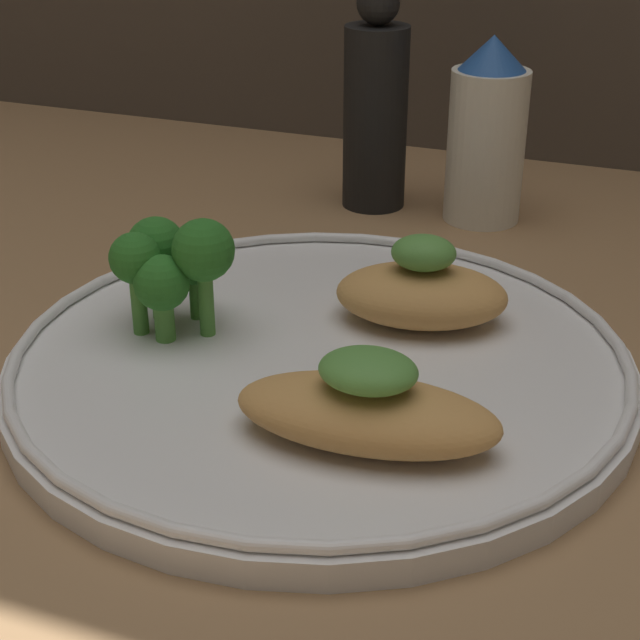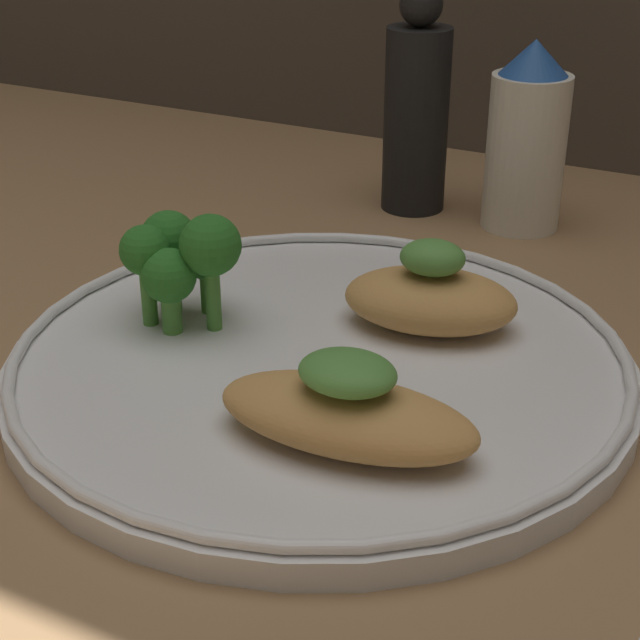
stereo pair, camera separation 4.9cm
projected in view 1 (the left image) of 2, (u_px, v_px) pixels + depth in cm
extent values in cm
cube|color=#936D47|center=(320.00, 387.00, 50.93)|extent=(180.00, 180.00, 1.00)
cylinder|color=white|center=(320.00, 367.00, 50.39)|extent=(31.97, 31.97, 1.40)
torus|color=white|center=(320.00, 350.00, 49.94)|extent=(31.37, 31.37, 0.60)
ellipsoid|color=tan|center=(367.00, 414.00, 42.50)|extent=(12.26, 6.51, 2.72)
ellipsoid|color=#518E3D|center=(368.00, 371.00, 41.52)|extent=(4.65, 3.88, 1.62)
ellipsoid|color=tan|center=(421.00, 295.00, 52.92)|extent=(10.43, 8.09, 3.04)
ellipsoid|color=#518E3D|center=(424.00, 253.00, 51.81)|extent=(4.01, 3.50, 1.89)
cylinder|color=#4C8E38|center=(206.00, 303.00, 51.28)|extent=(0.81, 0.81, 3.69)
sphere|color=#286B23|center=(203.00, 250.00, 49.93)|extent=(3.27, 3.27, 3.27)
cylinder|color=#4C8E38|center=(196.00, 297.00, 53.35)|extent=(0.70, 0.70, 2.44)
sphere|color=#286B23|center=(194.00, 262.00, 52.41)|extent=(2.46, 2.46, 2.46)
cylinder|color=#4C8E38|center=(160.00, 291.00, 53.22)|extent=(0.94, 0.94, 3.12)
sphere|color=#286B23|center=(156.00, 246.00, 52.02)|extent=(3.17, 3.17, 3.17)
cylinder|color=#4C8E38|center=(139.00, 304.00, 51.55)|extent=(0.83, 0.83, 3.37)
sphere|color=#286B23|center=(135.00, 258.00, 50.37)|extent=(2.71, 2.71, 2.71)
cylinder|color=#4C8E38|center=(165.00, 320.00, 51.09)|extent=(1.06, 1.06, 2.26)
sphere|color=#286B23|center=(162.00, 283.00, 50.13)|extent=(2.92, 2.92, 2.92)
cylinder|color=silver|center=(486.00, 147.00, 69.06)|extent=(5.48, 5.48, 10.75)
cone|color=#23519E|center=(493.00, 52.00, 66.11)|extent=(4.66, 4.66, 2.37)
cylinder|color=black|center=(375.00, 119.00, 71.20)|extent=(4.67, 4.67, 13.18)
sphere|color=black|center=(378.00, 3.00, 67.55)|extent=(3.04, 3.04, 3.04)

